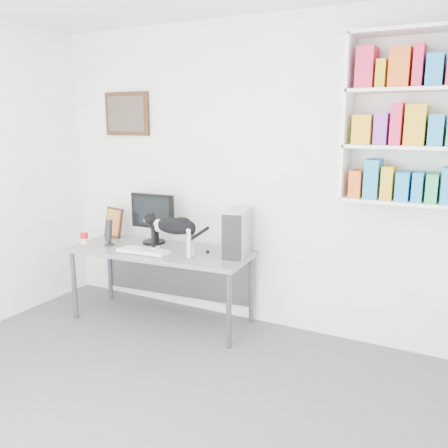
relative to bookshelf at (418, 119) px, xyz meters
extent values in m
cube|color=#58585E|center=(-1.40, -1.85, -1.85)|extent=(4.00, 4.00, 0.01)
cube|color=white|center=(-1.40, 0.15, -0.50)|extent=(4.00, 0.01, 2.70)
cube|color=white|center=(0.00, 0.00, 0.00)|extent=(1.03, 0.28, 1.24)
cube|color=#492E17|center=(-2.70, 0.12, 0.05)|extent=(0.52, 0.04, 0.42)
cube|color=gray|center=(-2.06, -0.27, -1.51)|extent=(1.70, 0.78, 0.69)
cube|color=black|center=(-2.26, -0.10, -0.92)|extent=(0.47, 0.24, 0.49)
cube|color=white|center=(-2.13, -0.43, -1.14)|extent=(0.47, 0.21, 0.04)
cube|color=#A4A4A9|center=(-1.37, -0.11, -0.96)|extent=(0.26, 0.43, 0.40)
cylinder|color=black|center=(-2.58, -0.37, -1.03)|extent=(0.12, 0.12, 0.25)
cube|color=#492E17|center=(-2.77, -0.08, -1.01)|extent=(0.26, 0.15, 0.30)
cylinder|color=red|center=(-2.82, -0.44, -1.11)|extent=(0.10, 0.10, 0.11)
camera|label=1|loc=(0.37, -3.68, -0.01)|focal=38.00mm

